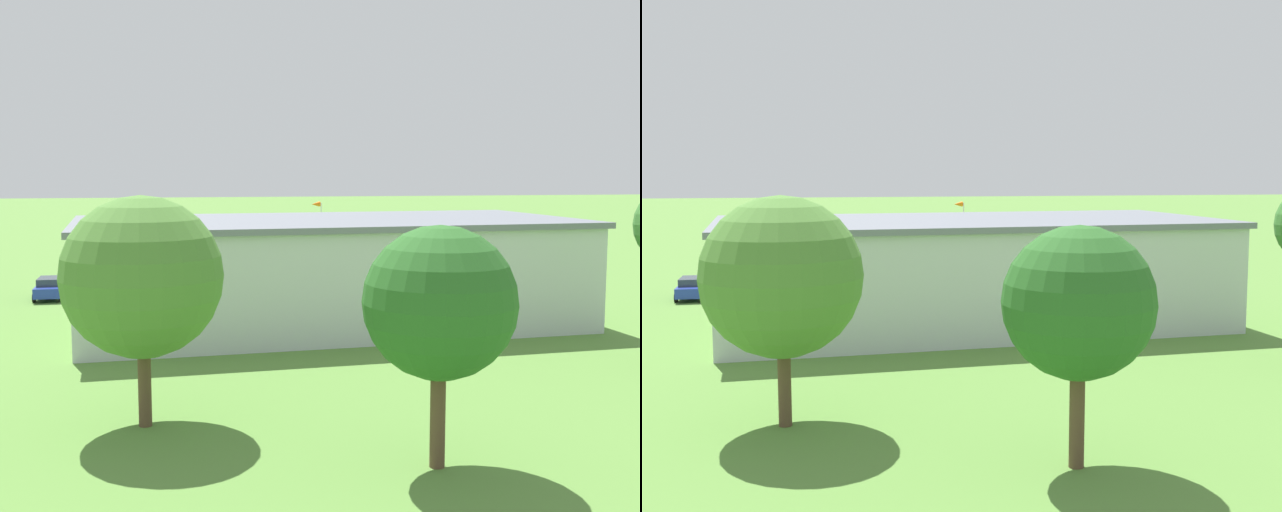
% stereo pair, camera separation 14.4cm
% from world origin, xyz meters
% --- Properties ---
extents(ground_plane, '(400.00, 400.00, 0.00)m').
position_xyz_m(ground_plane, '(0.00, 0.00, 0.00)').
color(ground_plane, '#568438').
extents(hangar, '(31.01, 16.57, 6.48)m').
position_xyz_m(hangar, '(-2.09, 28.05, 3.25)').
color(hangar, silver).
rests_on(hangar, ground_plane).
extents(biplane, '(7.58, 8.21, 4.16)m').
position_xyz_m(biplane, '(-6.58, 7.71, 2.64)').
color(biplane, '#B21E1E').
extents(car_white, '(2.10, 4.02, 1.64)m').
position_xyz_m(car_white, '(-15.08, 12.85, 0.84)').
color(car_white, white).
rests_on(car_white, ground_plane).
extents(car_yellow, '(2.49, 4.64, 1.64)m').
position_xyz_m(car_yellow, '(9.62, 13.27, 0.85)').
color(car_yellow, gold).
rests_on(car_yellow, ground_plane).
extents(car_blue, '(2.09, 4.69, 1.57)m').
position_xyz_m(car_blue, '(16.11, 15.02, 0.83)').
color(car_blue, '#23389E').
rests_on(car_blue, ground_plane).
extents(person_at_fence_line, '(0.42, 0.42, 1.54)m').
position_xyz_m(person_at_fence_line, '(-11.03, 10.24, 0.76)').
color(person_at_fence_line, '#72338C').
rests_on(person_at_fence_line, ground_plane).
extents(person_beside_truck, '(0.49, 0.49, 1.68)m').
position_xyz_m(person_beside_truck, '(-10.65, 9.15, 0.84)').
color(person_beside_truck, '#3F3F47').
rests_on(person_beside_truck, ground_plane).
extents(person_crossing_taxiway, '(0.53, 0.53, 1.62)m').
position_xyz_m(person_crossing_taxiway, '(-7.39, 11.15, 0.80)').
color(person_crossing_taxiway, '#B23333').
rests_on(person_crossing_taxiway, ground_plane).
extents(tree_behind_hangar_left, '(4.90, 4.90, 7.79)m').
position_xyz_m(tree_behind_hangar_left, '(-0.80, 52.53, 5.32)').
color(tree_behind_hangar_left, brown).
rests_on(tree_behind_hangar_left, ground_plane).
extents(tree_by_windsock, '(5.97, 5.97, 8.58)m').
position_xyz_m(tree_by_windsock, '(8.49, 46.53, 5.58)').
color(tree_by_windsock, brown).
rests_on(tree_by_windsock, ground_plane).
extents(windsock, '(1.46, 1.24, 5.70)m').
position_xyz_m(windsock, '(-9.80, -16.91, 5.02)').
color(windsock, silver).
rests_on(windsock, ground_plane).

